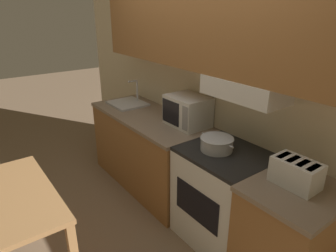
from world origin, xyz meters
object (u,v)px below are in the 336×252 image
(cooking_pot, at_px, (217,143))
(sink_basin, at_px, (128,103))
(stove_range, at_px, (223,197))
(dining_table, at_px, (0,211))
(microwave, at_px, (187,111))
(toaster, at_px, (296,173))

(cooking_pot, distance_m, sink_basin, 1.57)
(stove_range, height_order, dining_table, stove_range)
(sink_basin, bearing_deg, microwave, 8.66)
(microwave, xyz_separation_m, dining_table, (0.04, -1.78, -0.39))
(sink_basin, xyz_separation_m, dining_table, (1.01, -1.63, -0.26))
(microwave, relative_size, toaster, 1.33)
(microwave, bearing_deg, dining_table, -88.73)
(dining_table, bearing_deg, sink_basin, 121.83)
(dining_table, bearing_deg, toaster, 52.84)
(stove_range, bearing_deg, cooking_pot, -156.69)
(stove_range, distance_m, cooking_pot, 0.51)
(microwave, distance_m, dining_table, 1.82)
(toaster, bearing_deg, stove_range, -179.28)
(cooking_pot, relative_size, dining_table, 0.33)
(toaster, distance_m, sink_basin, 2.26)
(sink_basin, distance_m, dining_table, 1.94)
(cooking_pot, height_order, microwave, microwave)
(microwave, distance_m, sink_basin, 0.99)
(cooking_pot, height_order, dining_table, cooking_pot)
(dining_table, bearing_deg, stove_range, 68.85)
(cooking_pot, bearing_deg, stove_range, 23.31)
(cooking_pot, height_order, sink_basin, sink_basin)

